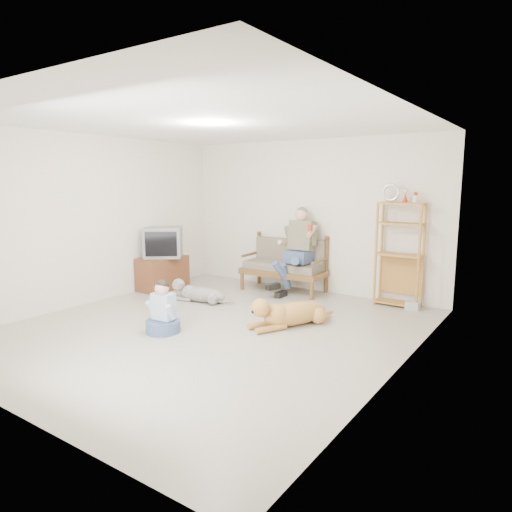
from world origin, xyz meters
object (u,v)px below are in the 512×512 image
Objects in this scene: etagere at (399,253)px; tv_stand at (162,273)px; golden_retriever at (288,313)px; loveseat at (286,264)px.

tv_stand is (-3.93, -1.31, -0.55)m from etagere.
etagere reaches higher than golden_retriever.
etagere is at bearing 19.48° from tv_stand.
loveseat is at bearing -176.84° from etagere.
etagere is 1.42× the size of golden_retriever.
golden_retriever is (-0.91, -1.90, -0.67)m from etagere.
golden_retriever is at bearing -115.59° from etagere.
golden_retriever is at bearing -61.06° from loveseat.
etagere is at bearing 0.36° from loveseat.
loveseat is 2.05m from etagere.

